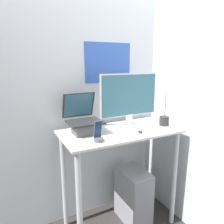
{
  "coord_description": "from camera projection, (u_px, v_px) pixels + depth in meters",
  "views": [
    {
      "loc": [
        -0.93,
        -1.37,
        1.59
      ],
      "look_at": [
        -0.08,
        0.27,
        1.17
      ],
      "focal_mm": 35.0,
      "sensor_mm": 36.0,
      "label": 1
    }
  ],
  "objects": [
    {
      "name": "mug",
      "position": [
        164.0,
        121.0,
        2.12
      ],
      "size": [
        0.09,
        0.09,
        0.09
      ],
      "color": "#262628",
      "rests_on": "desk"
    },
    {
      "name": "laptop",
      "position": [
        84.0,
        123.0,
        1.89
      ],
      "size": [
        0.29,
        0.33,
        0.34
      ],
      "color": "#4C4C51",
      "rests_on": "desk"
    },
    {
      "name": "mouse",
      "position": [
        140.0,
        132.0,
        1.9
      ],
      "size": [
        0.03,
        0.05,
        0.02
      ],
      "color": "#262626",
      "rests_on": "desk"
    },
    {
      "name": "cell_phone",
      "position": [
        98.0,
        136.0,
        1.69
      ],
      "size": [
        0.07,
        0.07,
        0.17
      ],
      "color": "#4C4C51",
      "rests_on": "desk"
    },
    {
      "name": "desk",
      "position": [
        120.0,
        152.0,
        2.02
      ],
      "size": [
        1.07,
        0.55,
        0.99
      ],
      "color": "beige",
      "rests_on": "ground_plane"
    },
    {
      "name": "wall_side_right",
      "position": [
        196.0,
        95.0,
        1.95
      ],
      "size": [
        0.05,
        6.0,
        2.6
      ],
      "color": "silver",
      "rests_on": "ground_plane"
    },
    {
      "name": "computer_tower",
      "position": [
        133.0,
        196.0,
        2.2
      ],
      "size": [
        0.23,
        0.38,
        0.54
      ],
      "color": "gray",
      "rests_on": "ground_plane"
    },
    {
      "name": "keyboard",
      "position": [
        124.0,
        135.0,
        1.82
      ],
      "size": [
        0.25,
        0.11,
        0.02
      ],
      "color": "white",
      "rests_on": "desk"
    },
    {
      "name": "monitor",
      "position": [
        129.0,
        100.0,
        2.06
      ],
      "size": [
        0.6,
        0.17,
        0.5
      ],
      "color": "silver",
      "rests_on": "desk"
    },
    {
      "name": "wall_back",
      "position": [
        103.0,
        91.0,
        2.21
      ],
      "size": [
        6.0,
        0.06,
        2.6
      ],
      "color": "silver",
      "rests_on": "ground_plane"
    }
  ]
}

